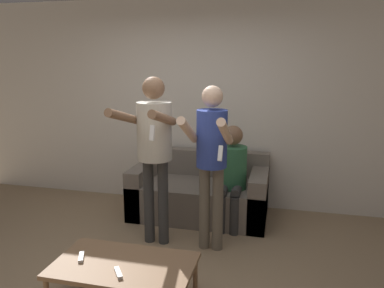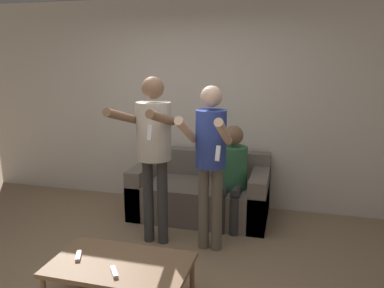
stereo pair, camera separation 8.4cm
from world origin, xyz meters
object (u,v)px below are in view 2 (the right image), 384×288
object	(u,v)px
person_standing_left	(153,140)
person_seated	(232,171)
couch	(201,194)
remote_near	(114,272)
remote_far	(78,256)
person_standing_right	(210,151)
coffee_table	(120,266)

from	to	relation	value
person_standing_left	person_seated	bearing A→B (deg)	43.15
couch	person_seated	distance (m)	0.59
person_standing_left	remote_near	world-z (taller)	person_standing_left
person_seated	remote_far	size ratio (longest dim) A/B	7.83
person_standing_left	couch	bearing A→B (deg)	70.70
person_standing_left	person_standing_right	distance (m)	0.60
person_seated	remote_near	distance (m)	1.99
couch	person_standing_right	distance (m)	1.18
couch	coffee_table	xyz separation A→B (m)	(-0.18, -1.92, 0.07)
person_standing_right	coffee_table	distance (m)	1.37
person_standing_right	coffee_table	world-z (taller)	person_standing_right
coffee_table	remote_far	size ratio (longest dim) A/B	7.21
person_standing_left	remote_near	xyz separation A→B (m)	(0.14, -1.22, -0.73)
couch	remote_near	xyz separation A→B (m)	(-0.16, -2.07, 0.11)
remote_near	remote_far	distance (m)	0.41
remote_near	person_standing_right	bearing A→B (deg)	69.63
person_seated	remote_near	xyz separation A→B (m)	(-0.57, -1.89, -0.27)
couch	remote_near	world-z (taller)	couch
person_standing_right	person_seated	bearing A→B (deg)	79.85
person_standing_right	remote_far	bearing A→B (deg)	-127.70
person_seated	person_standing_right	bearing A→B (deg)	-100.15
person_standing_right	remote_near	distance (m)	1.46
person_standing_left	person_seated	xyz separation A→B (m)	(0.71, 0.67, -0.46)
person_standing_right	person_standing_left	bearing A→B (deg)	179.96
person_seated	remote_far	world-z (taller)	person_seated
person_standing_right	remote_near	size ratio (longest dim) A/B	11.79
person_standing_right	remote_near	world-z (taller)	person_standing_right
couch	coffee_table	size ratio (longest dim) A/B	1.52
person_standing_right	coffee_table	size ratio (longest dim) A/B	1.54
person_standing_left	remote_far	xyz separation A→B (m)	(-0.25, -1.08, -0.73)
person_seated	remote_far	bearing A→B (deg)	-118.66
person_standing_right	person_seated	distance (m)	0.78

